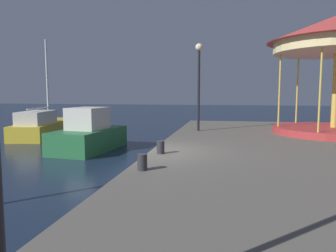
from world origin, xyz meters
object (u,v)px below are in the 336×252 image
sailboat_yellow (45,126)px  lamp_post_mid_promenade (199,71)px  bollard_center (142,162)px  bollard_north (161,147)px  motorboat_green (89,135)px

sailboat_yellow → lamp_post_mid_promenade: sailboat_yellow is taller
lamp_post_mid_promenade → bollard_center: size_ratio=10.63×
sailboat_yellow → bollard_center: (9.09, -10.36, 0.38)m
bollard_center → bollard_north: same height
bollard_center → sailboat_yellow: bearing=131.3°
motorboat_green → bollard_center: bearing=-55.7°
motorboat_green → bollard_north: motorboat_green is taller
bollard_north → sailboat_yellow: bearing=137.9°
sailboat_yellow → bollard_north: 12.26m
motorboat_green → sailboat_yellow: size_ratio=0.61×
lamp_post_mid_promenade → bollard_north: lamp_post_mid_promenade is taller
lamp_post_mid_promenade → bollard_north: bearing=-95.6°
lamp_post_mid_promenade → motorboat_green: bearing=-158.2°
sailboat_yellow → bollard_center: bearing=-48.7°
lamp_post_mid_promenade → bollard_north: size_ratio=10.63×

